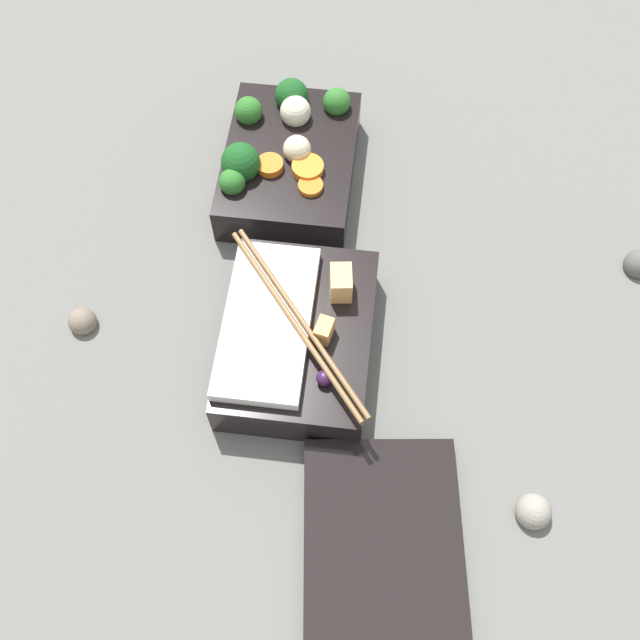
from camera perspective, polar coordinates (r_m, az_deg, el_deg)
The scene contains 7 objects.
ground_plane at distance 0.79m, azimuth -2.60°, elevation 4.97°, with size 3.00×3.00×0.00m, color slate.
bento_tray_vegetable at distance 0.83m, azimuth -2.49°, elevation 12.15°, with size 0.19×0.14×0.08m.
bento_tray_rice at distance 0.71m, azimuth -1.89°, elevation -1.25°, with size 0.19×0.15×0.08m.
bento_lid at distance 0.66m, azimuth 4.81°, elevation -16.67°, with size 0.18×0.13×0.02m, color black.
pebble_0 at distance 0.84m, azimuth 23.13°, elevation 3.94°, with size 0.03×0.03×0.03m, color #595651.
pebble_1 at distance 0.69m, azimuth 15.94°, elevation -13.86°, with size 0.03×0.03×0.03m, color gray.
pebble_2 at distance 0.78m, azimuth -17.64°, elevation -0.11°, with size 0.03×0.03×0.03m, color #7A6B5B.
Camera 1 is at (0.43, 0.09, 0.66)m, focal length 42.00 mm.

